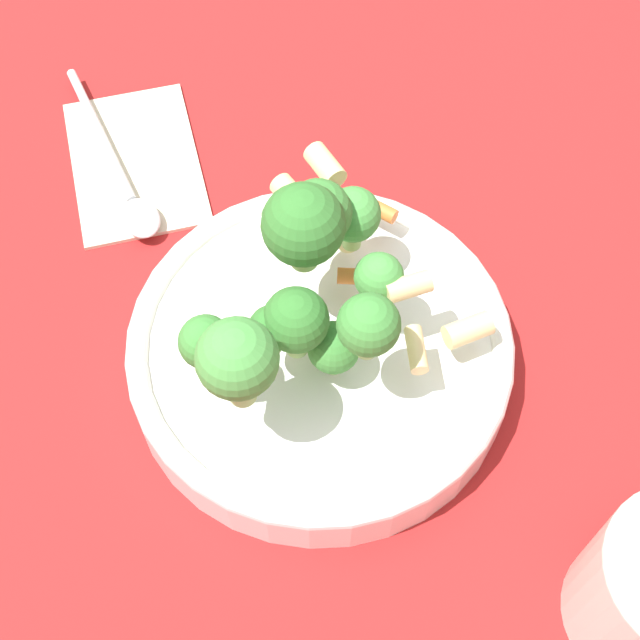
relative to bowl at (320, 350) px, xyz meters
The scene contains 5 objects.
ground_plane 0.02m from the bowl, ahead, with size 3.00×3.00×0.00m, color maroon.
bowl is the anchor object (origin of this frame).
pasta_salad 0.08m from the bowl, 115.86° to the right, with size 0.16×0.18×0.10m.
napkin 0.22m from the bowl, 160.96° to the right, with size 0.15×0.10×0.01m.
spoon 0.20m from the bowl, 155.37° to the right, with size 0.18×0.04×0.01m.
Camera 1 is at (0.25, -0.09, 0.50)m, focal length 50.00 mm.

